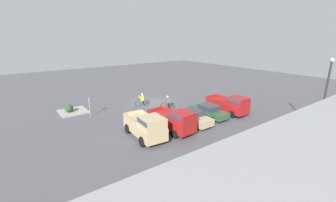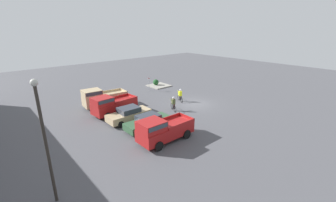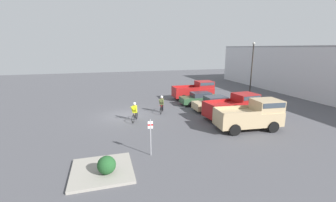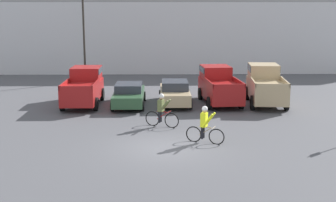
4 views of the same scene
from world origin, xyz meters
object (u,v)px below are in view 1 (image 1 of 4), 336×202
(fire_lane_sign, at_px, (89,105))
(cyclist_0, at_px, (142,100))
(shrub, at_px, (69,108))
(sedan_0, at_px, (209,111))
(sedan_1, at_px, (192,117))
(pickup_truck_2, at_px, (146,126))
(lamppost, at_px, (326,93))
(pickup_truck_0, at_px, (230,104))
(cyclist_1, at_px, (168,102))
(pickup_truck_1, at_px, (174,120))

(fire_lane_sign, bearing_deg, cyclist_0, -179.97)
(cyclist_0, distance_m, shrub, 8.70)
(fire_lane_sign, relative_size, shrub, 2.43)
(sedan_0, bearing_deg, fire_lane_sign, -36.96)
(sedan_1, distance_m, pickup_truck_2, 5.66)
(sedan_0, relative_size, sedan_1, 1.00)
(cyclist_0, height_order, lamppost, lamppost)
(pickup_truck_2, relative_size, cyclist_0, 3.06)
(shrub, bearing_deg, cyclist_0, 162.92)
(pickup_truck_2, bearing_deg, fire_lane_sign, -76.09)
(sedan_1, height_order, fire_lane_sign, fire_lane_sign)
(sedan_1, bearing_deg, shrub, -49.29)
(pickup_truck_0, xyz_separation_m, cyclist_1, (4.75, -5.65, -0.26))
(sedan_0, distance_m, fire_lane_sign, 13.22)
(sedan_0, xyz_separation_m, cyclist_0, (3.84, -7.94, 0.15))
(fire_lane_sign, bearing_deg, sedan_1, 133.00)
(pickup_truck_1, xyz_separation_m, cyclist_1, (-3.61, -5.86, -0.27))
(pickup_truck_0, bearing_deg, sedan_1, -2.58)
(pickup_truck_2, height_order, cyclist_1, pickup_truck_2)
(pickup_truck_1, relative_size, shrub, 5.54)
(sedan_1, height_order, cyclist_0, cyclist_0)
(cyclist_1, height_order, lamppost, lamppost)
(pickup_truck_0, distance_m, shrub, 18.64)
(pickup_truck_1, relative_size, pickup_truck_2, 0.98)
(sedan_1, bearing_deg, fire_lane_sign, -47.00)
(lamppost, bearing_deg, cyclist_1, -67.29)
(pickup_truck_2, relative_size, fire_lane_sign, 2.33)
(pickup_truck_1, height_order, shrub, pickup_truck_1)
(pickup_truck_1, xyz_separation_m, fire_lane_sign, (4.98, -8.77, 0.22))
(cyclist_1, bearing_deg, pickup_truck_2, 41.05)
(pickup_truck_0, relative_size, lamppost, 0.72)
(pickup_truck_0, distance_m, pickup_truck_2, 11.23)
(pickup_truck_0, distance_m, pickup_truck_1, 8.37)
(fire_lane_sign, bearing_deg, cyclist_1, 161.30)
(sedan_1, relative_size, shrub, 4.97)
(pickup_truck_0, xyz_separation_m, sedan_1, (5.60, -0.25, -0.38))
(sedan_1, xyz_separation_m, cyclist_1, (-0.84, -5.40, 0.12))
(sedan_0, distance_m, cyclist_1, 5.40)
(cyclist_1, distance_m, shrub, 11.57)
(cyclist_1, distance_m, lamppost, 15.98)
(sedan_1, xyz_separation_m, lamppost, (-6.89, 9.04, 3.34))
(sedan_1, relative_size, fire_lane_sign, 2.04)
(cyclist_1, xyz_separation_m, lamppost, (-6.04, 14.44, 3.22))
(cyclist_1, height_order, fire_lane_sign, fire_lane_sign)
(pickup_truck_1, height_order, cyclist_1, pickup_truck_1)
(sedan_0, distance_m, pickup_truck_1, 5.65)
(cyclist_1, bearing_deg, shrub, -28.20)
(sedan_0, bearing_deg, cyclist_1, -68.75)
(pickup_truck_2, relative_size, cyclist_1, 3.03)
(cyclist_0, xyz_separation_m, fire_lane_sign, (6.71, 0.00, 0.50))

